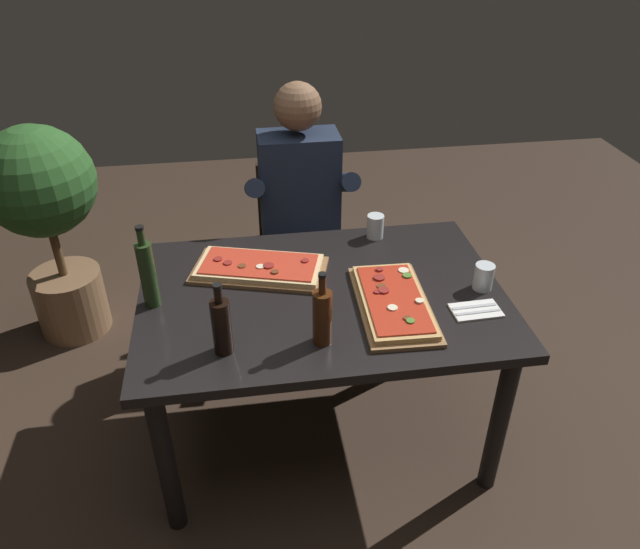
# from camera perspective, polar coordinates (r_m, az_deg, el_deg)

# --- Properties ---
(ground_plane) EXTENTS (6.40, 6.40, 0.00)m
(ground_plane) POSITION_cam_1_polar(r_m,az_deg,el_deg) (2.82, 0.16, -14.12)
(ground_plane) COLOR #38281E
(dining_table) EXTENTS (1.40, 0.96, 0.74)m
(dining_table) POSITION_cam_1_polar(r_m,az_deg,el_deg) (2.38, 0.18, -3.57)
(dining_table) COLOR black
(dining_table) RESTS_ON ground_plane
(pizza_rectangular_front) EXTENTS (0.59, 0.40, 0.05)m
(pizza_rectangular_front) POSITION_cam_1_polar(r_m,az_deg,el_deg) (2.45, -5.74, 0.62)
(pizza_rectangular_front) COLOR brown
(pizza_rectangular_front) RESTS_ON dining_table
(pizza_rectangular_left) EXTENTS (0.28, 0.52, 0.05)m
(pizza_rectangular_left) POSITION_cam_1_polar(r_m,az_deg,el_deg) (2.26, 6.95, -2.60)
(pizza_rectangular_left) COLOR olive
(pizza_rectangular_left) RESTS_ON dining_table
(wine_bottle_dark) EXTENTS (0.07, 0.07, 0.27)m
(wine_bottle_dark) POSITION_cam_1_polar(r_m,az_deg,el_deg) (2.01, -9.28, -4.75)
(wine_bottle_dark) COLOR black
(wine_bottle_dark) RESTS_ON dining_table
(oil_bottle_amber) EXTENTS (0.06, 0.06, 0.33)m
(oil_bottle_amber) POSITION_cam_1_polar(r_m,az_deg,el_deg) (2.28, -15.96, 0.14)
(oil_bottle_amber) COLOR #233819
(oil_bottle_amber) RESTS_ON dining_table
(vinegar_bottle_green) EXTENTS (0.07, 0.07, 0.28)m
(vinegar_bottle_green) POSITION_cam_1_polar(r_m,az_deg,el_deg) (2.03, 0.22, -3.95)
(vinegar_bottle_green) COLOR #47230F
(vinegar_bottle_green) RESTS_ON dining_table
(tumbler_near_camera) EXTENTS (0.08, 0.08, 0.10)m
(tumbler_near_camera) POSITION_cam_1_polar(r_m,az_deg,el_deg) (2.41, 15.17, -0.33)
(tumbler_near_camera) COLOR silver
(tumbler_near_camera) RESTS_ON dining_table
(tumbler_far_side) EXTENTS (0.07, 0.07, 0.11)m
(tumbler_far_side) POSITION_cam_1_polar(r_m,az_deg,el_deg) (2.68, 5.23, 4.43)
(tumbler_far_side) COLOR silver
(tumbler_far_side) RESTS_ON dining_table
(napkin_cutlery_set) EXTENTS (0.18, 0.12, 0.01)m
(napkin_cutlery_set) POSITION_cam_1_polar(r_m,az_deg,el_deg) (2.30, 14.51, -3.30)
(napkin_cutlery_set) COLOR white
(napkin_cutlery_set) RESTS_ON dining_table
(diner_chair) EXTENTS (0.44, 0.44, 0.87)m
(diner_chair) POSITION_cam_1_polar(r_m,az_deg,el_deg) (3.18, -2.02, 3.31)
(diner_chair) COLOR black
(diner_chair) RESTS_ON ground_plane
(seated_diner) EXTENTS (0.53, 0.41, 1.33)m
(seated_diner) POSITION_cam_1_polar(r_m,az_deg,el_deg) (2.96, -1.83, 6.46)
(seated_diner) COLOR #23232D
(seated_diner) RESTS_ON ground_plane
(potted_plant_corner) EXTENTS (0.54, 0.54, 1.14)m
(potted_plant_corner) POSITION_cam_1_polar(r_m,az_deg,el_deg) (3.25, -24.42, 5.41)
(potted_plant_corner) COLOR #846042
(potted_plant_corner) RESTS_ON ground_plane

